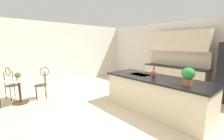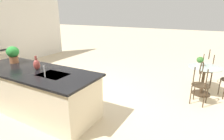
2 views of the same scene
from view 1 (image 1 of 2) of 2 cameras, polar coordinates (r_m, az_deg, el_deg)
name	(u,v)px [view 1 (image 1 of 2)]	position (r m, az deg, el deg)	size (l,w,h in m)	color
ground_plane	(125,116)	(4.00, 4.90, -16.91)	(40.00, 40.00, 0.00)	beige
wall_back	(191,55)	(6.73, 27.43, 4.92)	(9.00, 0.12, 2.70)	silver
wall_left_window	(56,54)	(7.22, -20.11, 5.68)	(0.12, 7.80, 2.70)	silver
kitchen_island	(156,94)	(4.27, 15.99, -8.74)	(2.80, 1.06, 0.92)	beige
back_counter_run	(174,77)	(6.59, 22.15, -2.32)	(2.44, 0.64, 1.52)	beige
upper_cabinet_run	(176,41)	(6.44, 22.86, 9.99)	(2.40, 0.36, 0.76)	beige
bistro_table	(20,89)	(5.42, -31.25, -6.07)	(0.80, 0.80, 0.74)	#3D2D1E
chair_near_window	(42,82)	(5.49, -24.64, -3.97)	(0.44, 0.51, 1.04)	#3D2D1E
chair_by_island	(11,82)	(5.98, -33.68, -3.67)	(0.52, 0.49, 1.04)	#3D2D1E
sink_faucet	(144,70)	(4.59, 11.82, -0.01)	(0.02, 0.02, 0.22)	#B2B5BA
potted_plant_on_table	(18,76)	(5.19, -31.74, -1.91)	(0.17, 0.17, 0.23)	beige
potted_plant_counter_far	(188,75)	(3.59, 26.55, -1.77)	(0.27, 0.27, 0.38)	#9E603D
vase_on_counter	(154,74)	(4.11, 15.37, -1.28)	(0.13, 0.13, 0.29)	#993D38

